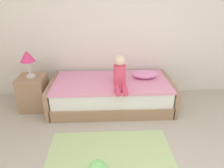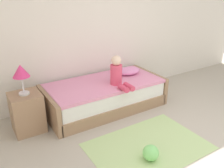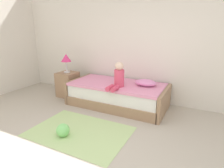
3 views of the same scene
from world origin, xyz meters
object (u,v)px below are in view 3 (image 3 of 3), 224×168
Objects in this scene: child_figure at (118,77)px; pillow at (146,83)px; toy_ball at (63,130)px; table_lamp at (66,59)px; nightstand at (68,84)px; bed at (117,94)px.

child_figure is 0.59m from pillow.
child_figure is 1.47m from toy_ball.
table_lamp is at bearing -176.76° from pillow.
nightstand is at bearing -90.00° from table_lamp.
child_figure is 1.16× the size of pillow.
table_lamp reaches higher than nightstand.
table_lamp is at bearing 90.00° from nightstand.
child_figure reaches higher than bed.
table_lamp is 0.88× the size of child_figure.
pillow is 1.87m from toy_ball.
nightstand is (-1.35, -0.01, 0.05)m from bed.
child_figure is (1.48, -0.22, -0.23)m from table_lamp.
toy_ball is (-0.22, -1.52, -0.14)m from bed.
bed is at bearing 0.42° from table_lamp.
nightstand is at bearing 126.84° from toy_ball.
toy_ball is (1.13, -1.51, -0.20)m from nightstand.
pillow reaches higher than nightstand.
bed is 4.80× the size of pillow.
child_figure is at bearing -61.03° from bed.
nightstand reaches higher than toy_ball.
bed is at bearing -170.47° from pillow.
nightstand is at bearing 171.58° from child_figure.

